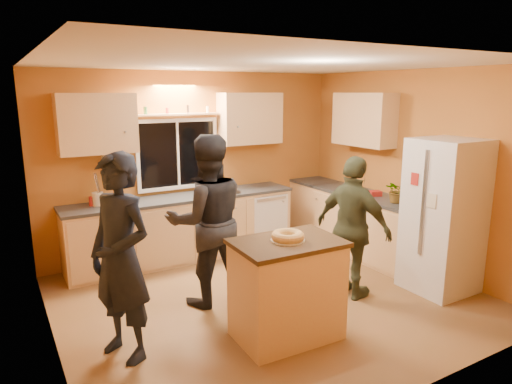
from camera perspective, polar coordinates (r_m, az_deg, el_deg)
ground at (r=5.38m, az=1.66°, el=-13.08°), size 4.50×4.50×0.00m
room_shell at (r=5.31m, az=0.51°, el=4.89°), size 4.54×4.04×2.61m
back_counter at (r=6.63m, az=-6.05°, el=-3.97°), size 4.23×0.62×0.90m
right_counter at (r=6.73m, az=13.62°, el=-4.01°), size 0.62×1.84×0.90m
refrigerator at (r=5.74m, az=22.42°, el=-2.80°), size 0.72×0.70×1.80m
island at (r=4.42m, az=3.88°, el=-11.96°), size 1.02×0.72×0.97m
bundt_pastry at (r=4.23m, az=3.98°, el=-5.52°), size 0.31×0.31×0.09m
person_left at (r=4.12m, az=-16.55°, el=-7.94°), size 0.69×0.79×1.83m
person_center at (r=4.99m, az=-6.08°, el=-3.62°), size 1.02×0.86×1.88m
person_right at (r=5.25m, az=12.03°, el=-4.45°), size 0.61×1.02×1.63m
mixing_bowl at (r=6.56m, az=-4.06°, el=0.38°), size 0.47×0.47×0.10m
utensil_crock at (r=6.12m, az=-19.16°, el=-0.82°), size 0.14×0.14×0.17m
potted_plant at (r=6.19m, az=17.15°, el=0.20°), size 0.32×0.29×0.33m
red_box at (r=6.54m, az=14.66°, el=-0.17°), size 0.19×0.16×0.07m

